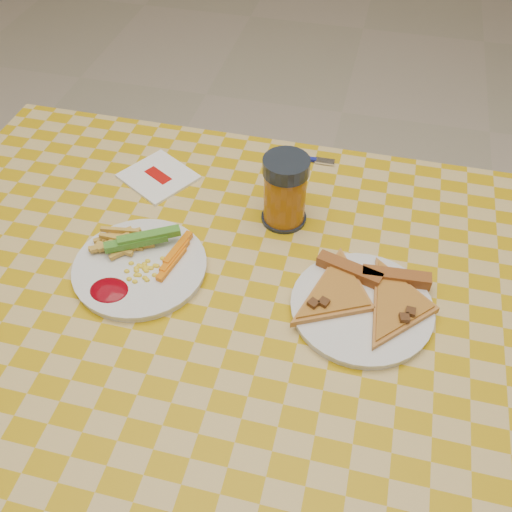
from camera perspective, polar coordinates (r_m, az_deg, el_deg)
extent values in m
plane|color=beige|center=(1.60, -0.76, -21.48)|extent=(8.00, 8.00, 0.00)
cylinder|color=silver|center=(1.61, -16.74, -0.24)|extent=(0.06, 0.06, 0.71)
cylinder|color=silver|center=(1.50, 23.24, -7.45)|extent=(0.06, 0.06, 0.71)
cube|color=brown|center=(0.96, -1.18, -5.04)|extent=(1.20, 0.80, 0.04)
cylinder|color=silver|center=(0.99, -11.50, -1.19)|extent=(0.27, 0.27, 0.01)
cylinder|color=silver|center=(0.93, 10.50, -5.17)|extent=(0.29, 0.29, 0.01)
cube|color=#1F560D|center=(0.99, -11.28, 1.69)|extent=(0.11, 0.09, 0.02)
cube|color=orange|center=(0.98, -8.12, -0.03)|extent=(0.07, 0.09, 0.02)
ellipsoid|color=maroon|center=(0.96, -14.47, -3.36)|extent=(0.06, 0.05, 0.01)
cube|color=#985322|center=(0.96, 9.30, -1.41)|extent=(0.11, 0.05, 0.02)
cube|color=#985322|center=(0.96, 13.83, -2.11)|extent=(0.11, 0.03, 0.02)
cylinder|color=black|center=(1.06, 2.79, 3.87)|extent=(0.08, 0.08, 0.01)
cylinder|color=#995610|center=(1.03, 2.90, 5.98)|extent=(0.08, 0.08, 0.11)
cylinder|color=black|center=(0.99, 3.04, 8.95)|extent=(0.08, 0.08, 0.03)
cube|color=white|center=(1.17, -9.75, 7.83)|extent=(0.17, 0.17, 0.01)
cube|color=#AF0D0A|center=(1.17, -9.77, 7.96)|extent=(0.06, 0.05, 0.00)
cube|color=navy|center=(1.20, 3.96, 9.84)|extent=(0.09, 0.01, 0.01)
cube|color=silver|center=(1.20, 6.89, 9.39)|extent=(0.04, 0.02, 0.00)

